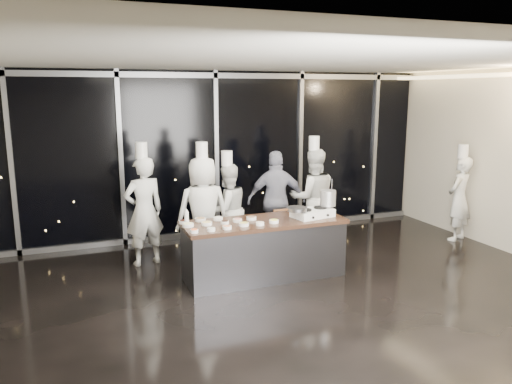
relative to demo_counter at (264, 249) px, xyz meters
The scene contains 15 objects.
ground 1.01m from the demo_counter, 90.00° to the right, with size 9.00×9.00×0.00m, color black.
room_shell 2.01m from the demo_counter, 78.94° to the right, with size 9.02×7.02×3.21m.
window_wall 2.78m from the demo_counter, 90.00° to the left, with size 8.90×0.11×3.20m.
demo_counter is the anchor object (origin of this frame).
stove 0.94m from the demo_counter, ahead, with size 0.67×0.49×0.14m.
frying_pan 0.79m from the demo_counter, 16.92° to the right, with size 0.56×0.36×0.05m.
stock_pot 1.29m from the demo_counter, ahead, with size 0.24×0.24×0.24m, color silver.
prep_bowls 0.82m from the demo_counter, behind, with size 1.39×0.73×0.05m.
squeeze_bottle 1.29m from the demo_counter, behind, with size 0.07×0.07×0.24m.
chef_far_left 2.09m from the demo_counter, 141.78° to the left, with size 0.73×0.56×2.02m.
chef_left 1.25m from the demo_counter, 126.56° to the left, with size 0.90×0.60×2.02m.
chef_center 1.33m from the demo_counter, 97.77° to the left, with size 0.90×0.78×1.82m.
guest 1.54m from the demo_counter, 59.46° to the left, with size 1.12×0.70×1.78m.
chef_right 1.94m from the demo_counter, 39.86° to the left, with size 0.99×0.84×2.03m.
chef_side 4.25m from the demo_counter, ahead, with size 0.70×0.60×1.84m.
Camera 1 is at (-2.71, -5.86, 2.81)m, focal length 35.00 mm.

